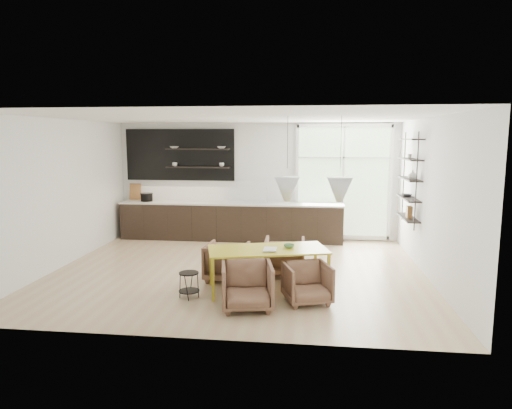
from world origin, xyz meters
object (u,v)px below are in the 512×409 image
at_px(armchair_back_right, 285,256).
at_px(wire_stool, 189,282).
at_px(dining_table, 268,252).
at_px(armchair_front_left, 247,286).
at_px(armchair_back_left, 227,261).
at_px(armchair_front_right, 307,283).

relative_size(armchair_back_right, wire_stool, 1.79).
height_order(armchair_back_right, wire_stool, armchair_back_right).
bearing_deg(dining_table, armchair_front_left, -119.87).
bearing_deg(armchair_back_left, armchair_front_right, 149.90).
xyz_separation_m(dining_table, armchair_back_left, (-0.78, 0.48, -0.33)).
distance_m(dining_table, armchair_back_left, 0.98).
distance_m(dining_table, armchair_front_left, 0.94).
bearing_deg(armchair_front_left, dining_table, 64.24).
bearing_deg(wire_stool, armchair_front_right, 0.63).
xyz_separation_m(armchair_back_left, armchair_front_left, (0.55, -1.34, 0.01)).
distance_m(armchair_front_left, armchair_front_right, 0.96).
distance_m(armchair_front_left, wire_stool, 1.04).
height_order(dining_table, armchair_front_right, dining_table).
bearing_deg(armchair_front_right, armchair_back_right, 88.47).
relative_size(dining_table, armchair_front_right, 3.08).
height_order(dining_table, armchair_back_right, dining_table).
bearing_deg(armchair_front_left, armchair_back_left, 101.50).
bearing_deg(armchair_front_left, armchair_front_right, 10.65).
distance_m(dining_table, armchair_front_right, 0.91).
relative_size(armchair_back_left, wire_stool, 1.75).
height_order(armchair_back_left, armchair_front_left, armchair_front_left).
height_order(armchair_back_right, armchair_front_left, armchair_front_left).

